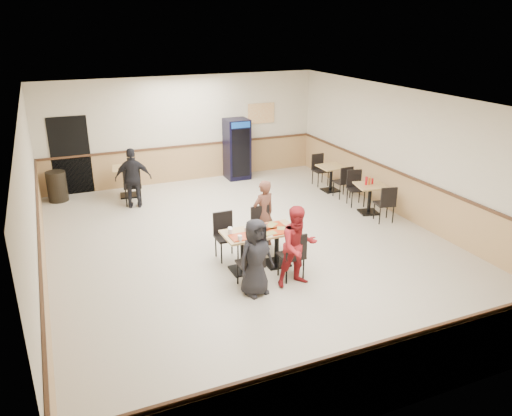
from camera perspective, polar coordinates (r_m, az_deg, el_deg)
name	(u,v)px	position (r m, az deg, el deg)	size (l,w,h in m)	color
ground	(251,246)	(10.45, -0.55, -4.37)	(10.00, 10.00, 0.00)	beige
room_shell	(276,177)	(13.09, 2.33, 3.60)	(10.00, 10.00, 10.00)	silver
main_table	(260,243)	(9.38, 0.46, -4.07)	(1.40, 0.70, 0.75)	black
main_chairs	(258,245)	(9.37, 0.17, -4.25)	(1.24, 1.64, 0.95)	black
diner_woman_left	(256,257)	(8.44, -0.03, -5.66)	(0.67, 0.44, 1.37)	black
diner_woman_right	(298,246)	(8.73, 4.82, -4.40)	(0.72, 0.56, 1.48)	maroon
diner_man_opposite	(264,214)	(10.18, 0.86, -0.68)	(0.52, 0.34, 1.43)	brown
lone_diner	(133,178)	(12.72, -13.84, 3.33)	(0.89, 0.37, 1.52)	black
tabletop_clutter	(262,231)	(9.23, 0.67, -2.62)	(1.23, 0.61, 0.12)	#AC2C0B
side_table_near	(370,194)	(12.35, 12.88, 1.53)	(0.80, 0.80, 0.72)	black
side_table_near_chair_south	(384,203)	(11.93, 14.46, 0.58)	(0.42, 0.42, 0.91)	black
side_table_near_chair_north	(356,188)	(12.80, 11.39, 2.22)	(0.42, 0.42, 0.91)	black
side_table_far	(331,174)	(13.80, 8.58, 3.82)	(0.66, 0.66, 0.71)	black
side_table_far_chair_south	(342,181)	(13.35, 9.83, 3.06)	(0.42, 0.42, 0.90)	black
side_table_far_chair_north	(321,170)	(14.27, 7.39, 4.35)	(0.42, 0.42, 0.90)	black
condiment_caddy	(369,181)	(12.27, 12.75, 3.04)	(0.23, 0.06, 0.20)	#BB0D12
back_table	(128,177)	(13.64, -14.43, 3.44)	(0.84, 0.84, 0.80)	black
back_table_chair_lone	(132,185)	(13.04, -13.95, 2.58)	(0.47, 0.47, 1.01)	black
pepsi_cooler	(237,149)	(14.70, -2.19, 6.75)	(0.67, 0.68, 1.76)	black
trash_bin	(57,186)	(13.89, -21.79, 2.31)	(0.50, 0.50, 0.79)	black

